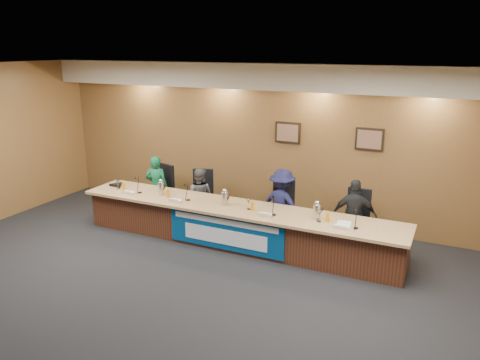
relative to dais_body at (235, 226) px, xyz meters
The scene contains 40 objects.
floor 2.43m from the dais_body, 90.00° to the right, with size 10.00×10.00×0.00m, color black.
ceiling 3.73m from the dais_body, 90.00° to the right, with size 10.00×8.00×0.04m, color silver.
wall_back 2.03m from the dais_body, 90.00° to the left, with size 10.00×0.04×3.20m, color brown.
soffit 2.93m from the dais_body, 90.00° to the left, with size 10.00×0.50×0.50m, color beige.
dais_body is the anchor object (origin of this frame).
dais_top 0.38m from the dais_body, 90.00° to the right, with size 6.10×0.95×0.05m, color #A88253.
banner 0.42m from the dais_body, 90.00° to the right, with size 2.20×0.02×0.65m, color navy.
banner_text_upper 0.49m from the dais_body, 90.00° to the right, with size 2.00×0.01×0.10m, color silver.
banner_text_lower 0.43m from the dais_body, 90.00° to the right, with size 1.60×0.01×0.28m, color silver.
wall_photo_left 2.21m from the dais_body, 75.71° to the left, with size 0.52×0.04×0.42m, color black.
wall_photo_right 2.95m from the dais_body, 38.13° to the left, with size 0.52×0.04×0.42m, color black.
panelist_a 2.26m from the dais_body, 163.92° to the left, with size 0.48×0.31×1.32m, color #0D5533.
panelist_b 1.30m from the dais_body, 150.82° to the left, with size 0.57×0.44×1.17m, color #4C4B51.
panelist_c 0.96m from the dais_body, 43.21° to the left, with size 0.87×0.50×1.35m, color #131539.
panelist_d 2.12m from the dais_body, 17.21° to the left, with size 0.77×0.32×1.32m, color black.
office_chair_a 2.28m from the dais_body, 161.50° to the left, with size 0.48×0.48×0.08m, color black.
office_chair_b 1.33m from the dais_body, 147.05° to the left, with size 0.48×0.48×0.08m, color black.
office_chair_c 0.99m from the dais_body, 47.48° to the left, with size 0.48×0.48×0.08m, color black.
office_chair_d 2.14m from the dais_body, 19.78° to the left, with size 0.48×0.48×0.08m, color black.
nameplate_a 2.25m from the dais_body, behind, with size 0.24×0.06×0.09m, color white.
microphone_a 2.05m from the dais_body, behind, with size 0.07×0.07×0.02m, color black.
juice_glass_a 2.47m from the dais_body, behind, with size 0.06×0.06×0.15m, color orange.
water_glass_a 2.63m from the dais_body, behind, with size 0.08×0.08×0.18m, color silver.
nameplate_b 1.23m from the dais_body, 163.12° to the right, with size 0.24×0.06×0.09m, color white.
microphone_b 1.01m from the dais_body, behind, with size 0.07×0.07×0.02m, color black.
juice_glass_b 1.44m from the dais_body, behind, with size 0.06×0.06×0.15m, color orange.
water_glass_b 1.61m from the dais_body, behind, with size 0.08×0.08×0.18m, color silver.
nameplate_c 0.89m from the dais_body, 24.73° to the right, with size 0.24×0.06×0.09m, color white.
microphone_c 0.93m from the dais_body, 12.08° to the right, with size 0.07×0.07×0.02m, color black.
juice_glass_c 0.62m from the dais_body, 16.10° to the right, with size 0.06×0.06×0.15m, color orange.
water_glass_c 0.58m from the dais_body, 15.88° to the right, with size 0.08×0.08×0.18m, color silver.
nameplate_d 2.05m from the dais_body, ahead, with size 0.24×0.06×0.09m, color white.
microphone_d 2.24m from the dais_body, ahead, with size 0.07×0.07×0.02m, color black.
juice_glass_d 1.78m from the dais_body, ahead, with size 0.06×0.06×0.15m, color orange.
water_glass_d 1.67m from the dais_body, ahead, with size 0.08×0.08×0.18m, color silver.
carafe_left 1.65m from the dais_body, behind, with size 0.12×0.12×0.25m, color silver.
carafe_mid 0.56m from the dais_body, 164.19° to the right, with size 0.12×0.12×0.24m, color silver.
carafe_right 1.61m from the dais_body, ahead, with size 0.12×0.12×0.26m, color silver.
speakerphone 2.75m from the dais_body, behind, with size 0.32×0.32×0.05m, color black.
paper_stack 2.02m from the dais_body, ahead, with size 0.22×0.30×0.01m, color white.
Camera 1 is at (3.49, -4.74, 3.52)m, focal length 35.00 mm.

